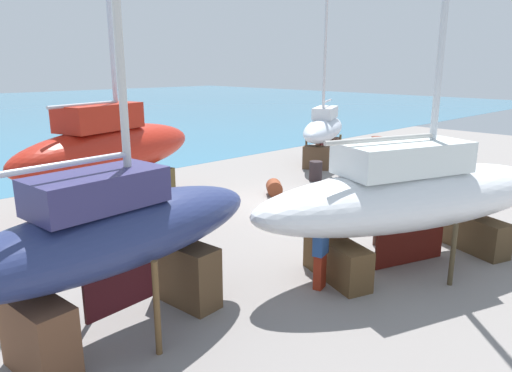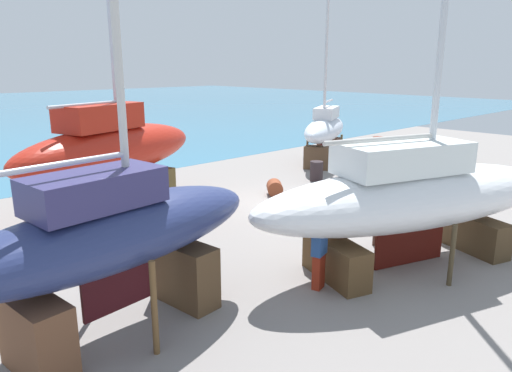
{
  "view_description": "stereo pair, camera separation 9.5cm",
  "coord_description": "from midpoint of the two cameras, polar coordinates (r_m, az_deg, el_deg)",
  "views": [
    {
      "loc": [
        -13.09,
        -12.15,
        5.23
      ],
      "look_at": [
        -2.2,
        -0.87,
        1.22
      ],
      "focal_mm": 33.2,
      "sensor_mm": 36.0,
      "label": 1
    },
    {
      "loc": [
        -13.03,
        -12.21,
        5.23
      ],
      "look_at": [
        -2.2,
        -0.87,
        1.22
      ],
      "focal_mm": 33.2,
      "sensor_mm": 36.0,
      "label": 2
    }
  ],
  "objects": [
    {
      "name": "ground_plane",
      "position": [
        15.86,
        15.8,
        -5.47
      ],
      "size": [
        51.97,
        51.97,
        0.0
      ],
      "primitive_type": "plane",
      "color": "gray"
    },
    {
      "name": "sailboat_far_slipway",
      "position": [
        9.46,
        -16.76,
        -6.03
      ],
      "size": [
        6.87,
        2.66,
        10.9
      ],
      "rotation": [
        0.0,
        0.0,
        0.1
      ],
      "color": "brown",
      "rests_on": "ground"
    },
    {
      "name": "sailboat_large_starboard",
      "position": [
        17.66,
        -17.31,
        4.12
      ],
      "size": [
        8.38,
        4.54,
        14.7
      ],
      "rotation": [
        0.0,
        0.0,
        0.29
      ],
      "color": "brown",
      "rests_on": "ground"
    },
    {
      "name": "sailboat_mid_port",
      "position": [
        26.1,
        8.04,
        6.71
      ],
      "size": [
        6.55,
        4.48,
        11.4
      ],
      "rotation": [
        0.0,
        0.0,
        3.62
      ],
      "color": "brown",
      "rests_on": "ground"
    },
    {
      "name": "sailboat_small_center",
      "position": [
        13.06,
        18.18,
        -0.99
      ],
      "size": [
        9.75,
        5.62,
        15.03
      ],
      "rotation": [
        0.0,
        0.0,
        -0.34
      ],
      "color": "#483621",
      "rests_on": "ground"
    },
    {
      "name": "worker",
      "position": [
        11.45,
        7.52,
        -8.15
      ],
      "size": [
        0.49,
        0.35,
        1.68
      ],
      "rotation": [
        0.0,
        0.0,
        4.99
      ],
      "color": "maroon",
      "rests_on": "ground"
    },
    {
      "name": "barrel_tipped_center",
      "position": [
        26.64,
        23.09,
        2.46
      ],
      "size": [
        0.93,
        0.57,
        0.54
      ],
      "primitive_type": "cylinder",
      "rotation": [
        1.57,
        0.0,
        1.53
      ],
      "color": "#582A1F",
      "rests_on": "ground"
    },
    {
      "name": "barrel_tar_black",
      "position": [
        22.15,
        7.08,
        1.81
      ],
      "size": [
        0.65,
        0.65,
        0.92
      ],
      "primitive_type": "cylinder",
      "rotation": [
        0.0,
        0.0,
        0.08
      ],
      "color": "#2F2628",
      "rests_on": "ground"
    },
    {
      "name": "barrel_rust_near",
      "position": [
        30.51,
        14.22,
        4.93
      ],
      "size": [
        0.93,
        0.93,
        0.93
      ],
      "primitive_type": "cylinder",
      "rotation": [
        0.0,
        0.0,
        0.7
      ],
      "color": "brown",
      "rests_on": "ground"
    },
    {
      "name": "barrel_tipped_right",
      "position": [
        28.88,
        23.07,
        3.38
      ],
      "size": [
        1.07,
        0.92,
        0.61
      ],
      "primitive_type": "cylinder",
      "rotation": [
        1.57,
        0.0,
        5.14
      ],
      "color": "#543213",
      "rests_on": "ground"
    },
    {
      "name": "barrel_tipped_left",
      "position": [
        19.55,
        2.08,
        -0.21
      ],
      "size": [
        0.99,
        1.01,
        0.63
      ],
      "primitive_type": "cylinder",
      "rotation": [
        1.57,
        0.0,
        2.43
      ],
      "color": "brown",
      "rests_on": "ground"
    },
    {
      "name": "barrel_ochre",
      "position": [
        20.32,
        18.82,
        -0.1
      ],
      "size": [
        0.9,
        0.9,
        0.85
      ],
      "primitive_type": "cylinder",
      "rotation": [
        0.0,
        0.0,
        2.34
      ],
      "color": "brown",
      "rests_on": "ground"
    },
    {
      "name": "timber_short_skew",
      "position": [
        13.13,
        -26.33,
        -10.24
      ],
      "size": [
        1.93,
        2.0,
        0.19
      ],
      "primitive_type": "cube",
      "rotation": [
        0.0,
        0.0,
        0.8
      ],
      "color": "#895C45",
      "rests_on": "ground"
    }
  ]
}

